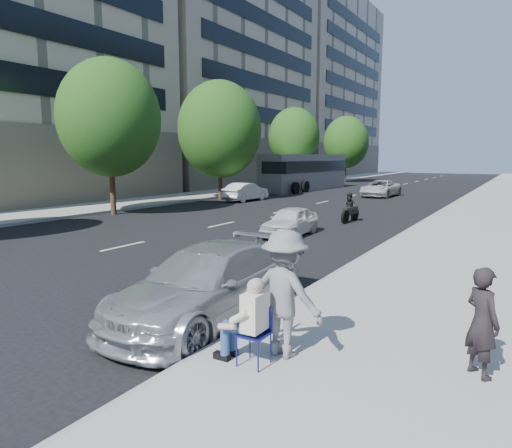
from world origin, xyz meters
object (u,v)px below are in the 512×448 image
Objects in this scene: white_sedan_far at (381,188)px; parked_sedan at (208,284)px; motorcycle at (350,209)px; bus at (305,172)px; seated_protester at (248,315)px; jogger at (285,293)px; white_sedan_mid at (246,192)px; pedestrian_woman at (482,322)px; white_sedan_near at (290,221)px.

parked_sedan is at bearing -77.44° from white_sedan_far.
motorcycle is 20.81m from bus.
seated_protester is 0.67× the size of jogger.
bus reaches higher than white_sedan_mid.
pedestrian_woman is at bearing -56.69° from bus.
seated_protester is at bearing -61.75° from bus.
motorcycle is at bearing -54.50° from bus.
bus is at bearing -17.83° from pedestrian_woman.
white_sedan_near is 14.28m from white_sedan_mid.
bus is (-15.00, 32.91, 0.52)m from jogger.
white_sedan_far is (-1.91, 19.44, 0.06)m from white_sedan_near.
parked_sedan is 29.11m from white_sedan_far.
motorcycle is at bearing -65.87° from jogger.
white_sedan_mid is (-9.09, 11.02, 0.06)m from white_sedan_near.
pedestrian_woman is 0.32× the size of parked_sedan.
white_sedan_near is at bearing -61.79° from bus.
seated_protester is 0.33× the size of white_sedan_mid.
white_sedan_far is (-6.98, 29.68, -0.48)m from jogger.
motorcycle is at bearing 78.11° from white_sedan_near.
jogger is at bearing 126.52° from white_sedan_mid.
white_sedan_mid is at bearing -127.37° from white_sedan_far.
motorcycle is at bearing 150.75° from white_sedan_mid.
white_sedan_near is at bearing -92.67° from motorcycle.
bus is at bearing 112.07° from parked_sedan.
pedestrian_woman is (2.62, 0.80, -0.20)m from jogger.
white_sedan_far is 2.24× the size of motorcycle.
seated_protester reaches higher than white_sedan_mid.
bus reaches higher than pedestrian_woman.
white_sedan_mid is (-13.82, 21.76, -0.23)m from seated_protester.
motorcycle is (2.67, -14.60, 0.00)m from white_sedan_far.
bus is (-17.62, 32.11, 0.71)m from pedestrian_woman.
motorcycle is at bearing 104.32° from seated_protester.
jogger is 2.42m from parked_sedan.
white_sedan_near is at bearing 132.37° from white_sedan_mid.
white_sedan_near is (-4.73, 10.74, -0.29)m from seated_protester.
motorcycle is (0.76, 4.84, 0.06)m from white_sedan_near.
white_sedan_far is 0.37× the size of bus.
motorcycle reaches higher than parked_sedan.
jogger reaches higher than motorcycle.
white_sedan_far is 8.70m from bus.
bus reaches higher than motorcycle.
white_sedan_near is 4.90m from motorcycle.
jogger is 30.49m from white_sedan_far.
seated_protester is at bearing -69.49° from motorcycle.
white_sedan_mid is 0.32× the size of bus.
jogger reaches higher than seated_protester.
white_sedan_mid reaches higher than white_sedan_near.
pedestrian_woman is (2.95, 1.30, 0.05)m from seated_protester.
motorcycle is at bearing -76.57° from white_sedan_far.
bus is at bearing -83.04° from white_sedan_mid.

